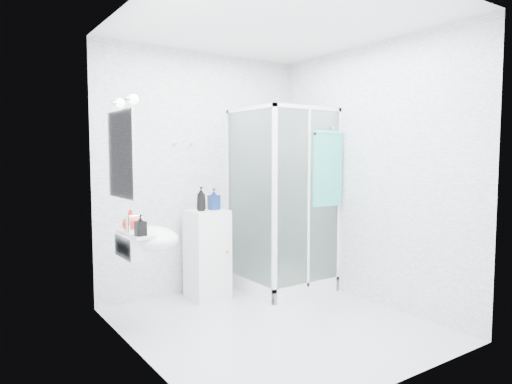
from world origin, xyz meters
TOP-DOWN VIEW (x-y plane):
  - room at (0.00, 0.00)m, footprint 2.40×2.60m
  - shower_enclosure at (0.67, 0.77)m, footprint 0.90×0.95m
  - wall_basin at (-0.99, 0.45)m, footprint 0.46×0.56m
  - mirror at (-1.19, 0.45)m, footprint 0.02×0.60m
  - vanity_lights at (-1.14, 0.45)m, footprint 0.10×0.40m
  - wall_hooks at (-0.25, 1.26)m, footprint 0.23×0.06m
  - storage_cabinet at (-0.12, 1.01)m, footprint 0.39×0.41m
  - hand_towel at (0.97, 0.36)m, footprint 0.37×0.05m
  - shampoo_bottle_a at (-0.20, 0.98)m, footprint 0.10×0.10m
  - shampoo_bottle_b at (-0.04, 1.00)m, footprint 0.11×0.11m
  - soap_dispenser_orange at (-1.08, 0.56)m, footprint 0.15×0.15m
  - soap_dispenser_black at (-1.10, 0.27)m, footprint 0.08×0.09m

SIDE VIEW (x-z plane):
  - shower_enclosure at x=0.67m, z-range -0.55..1.45m
  - storage_cabinet at x=-0.12m, z-range 0.00..0.93m
  - wall_basin at x=-0.99m, z-range 0.62..0.97m
  - soap_dispenser_black at x=-1.10m, z-range 0.86..1.03m
  - soap_dispenser_orange at x=-1.08m, z-range 0.86..1.04m
  - shampoo_bottle_b at x=-0.04m, z-range 0.93..1.15m
  - shampoo_bottle_a at x=-0.20m, z-range 0.93..1.17m
  - room at x=0.00m, z-range 0.00..2.60m
  - hand_towel at x=0.97m, z-range 0.98..1.77m
  - mirror at x=-1.19m, z-range 1.15..1.85m
  - wall_hooks at x=-0.25m, z-range 1.60..1.64m
  - vanity_lights at x=-1.14m, z-range 1.88..1.96m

